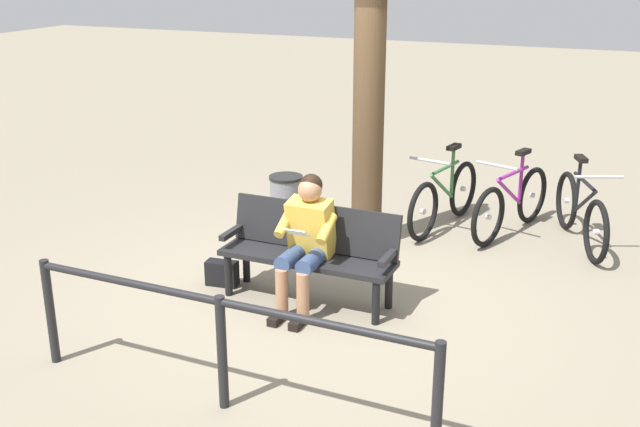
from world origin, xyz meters
The scene contains 10 objects.
ground_plane centered at (0.00, 0.00, 0.00)m, with size 40.00×40.00×0.00m, color gray.
bench centered at (0.03, 0.11, 0.51)m, with size 1.61×0.50×0.87m.
person_reading centered at (0.00, 0.27, 0.66)m, with size 0.49×0.77×1.20m.
handbag centered at (0.92, 0.17, 0.12)m, with size 0.30×0.14×0.24m, color black.
tree_trunk centered at (0.02, -1.38, 1.53)m, with size 0.33×0.33×3.06m, color #4C3823.
litter_bin centered at (0.84, -1.10, 0.37)m, with size 0.36×0.36×0.75m.
bicycle_purple centered at (-2.10, -2.26, 0.36)m, with size 0.73×1.58×0.94m.
bicycle_blue centered at (-1.36, -2.30, 0.36)m, with size 0.65×1.61×0.94m.
bicycle_silver centered at (-0.62, -2.22, 0.36)m, with size 0.53×1.66×0.94m.
railing_fence centered at (-0.11, 1.96, 0.59)m, with size 3.11×0.14×0.85m.
Camera 1 is at (-2.52, 5.97, 3.04)m, focal length 42.93 mm.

